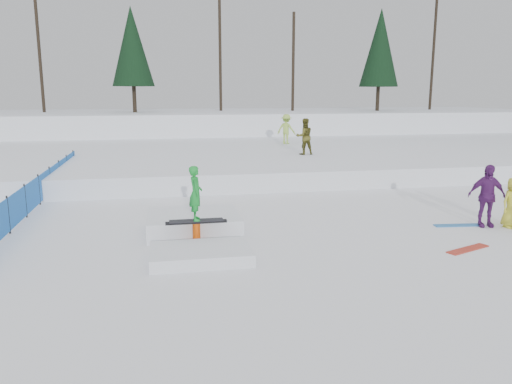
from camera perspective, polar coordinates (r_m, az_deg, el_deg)
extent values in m
plane|color=white|center=(12.83, -0.49, -6.64)|extent=(120.00, 120.00, 0.00)
cube|color=white|center=(42.15, -8.01, 7.49)|extent=(60.00, 14.00, 2.40)
cube|color=white|center=(28.31, -6.42, 4.06)|extent=(50.00, 18.00, 0.80)
cube|color=blue|center=(19.39, -23.55, 0.26)|extent=(0.03, 16.00, 0.95)
cylinder|color=black|center=(15.78, -26.45, -2.35)|extent=(0.05, 0.05, 1.10)
cylinder|color=black|center=(17.58, -24.85, -0.91)|extent=(0.05, 0.05, 1.10)
cylinder|color=black|center=(19.39, -23.55, 0.26)|extent=(0.05, 0.05, 1.10)
cylinder|color=black|center=(21.22, -22.47, 1.23)|extent=(0.05, 0.05, 1.10)
cylinder|color=black|center=(23.06, -21.57, 2.05)|extent=(0.05, 0.05, 1.10)
cylinder|color=black|center=(24.91, -20.79, 2.74)|extent=(0.05, 0.05, 1.10)
cylinder|color=black|center=(26.77, -20.13, 3.34)|extent=(0.05, 0.05, 1.10)
cylinder|color=black|center=(43.05, -23.57, 15.03)|extent=(0.24, 0.24, 10.00)
cylinder|color=black|center=(40.54, -13.72, 10.25)|extent=(0.30, 0.30, 2.00)
cone|color=black|center=(40.68, -13.99, 15.85)|extent=(3.20, 3.20, 5.95)
cylinder|color=black|center=(42.94, -4.12, 15.59)|extent=(0.24, 0.24, 9.50)
cylinder|color=black|center=(43.06, 4.28, 14.58)|extent=(0.24, 0.24, 8.00)
cylinder|color=black|center=(43.96, 13.73, 10.31)|extent=(0.30, 0.30, 2.00)
cone|color=black|center=(44.10, 13.99, 15.71)|extent=(3.20, 3.20, 6.30)
cylinder|color=black|center=(48.62, 19.63, 15.08)|extent=(0.24, 0.24, 10.50)
imported|color=#4D4A19|center=(25.80, 5.56, 6.33)|extent=(0.94, 0.76, 1.85)
imported|color=#A1CA4C|center=(31.13, 3.48, 7.19)|extent=(1.35, 1.25, 1.82)
imported|color=#5A2067|center=(16.33, 24.86, -0.39)|extent=(1.17, 0.68, 1.88)
cube|color=#AD2E1F|center=(13.96, 23.06, -6.02)|extent=(1.41, 0.77, 0.03)
cube|color=#2C6DAD|center=(16.26, 22.02, -3.55)|extent=(1.42, 0.43, 0.03)
cube|color=white|center=(14.48, -7.19, -3.52)|extent=(2.60, 2.20, 0.54)
cube|color=white|center=(12.12, -6.36, -7.06)|extent=(2.40, 1.60, 0.30)
cylinder|color=orange|center=(13.30, -6.78, -5.94)|extent=(0.44, 0.44, 0.06)
cylinder|color=orange|center=(13.22, -6.80, -4.82)|extent=(0.20, 0.20, 0.60)
cube|color=black|center=(13.13, -6.84, -3.44)|extent=(1.60, 0.16, 0.06)
cube|color=black|center=(13.12, -6.84, -3.25)|extent=(1.40, 0.28, 0.03)
imported|color=#14992E|center=(12.96, -6.92, -0.13)|extent=(0.34, 0.52, 1.42)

